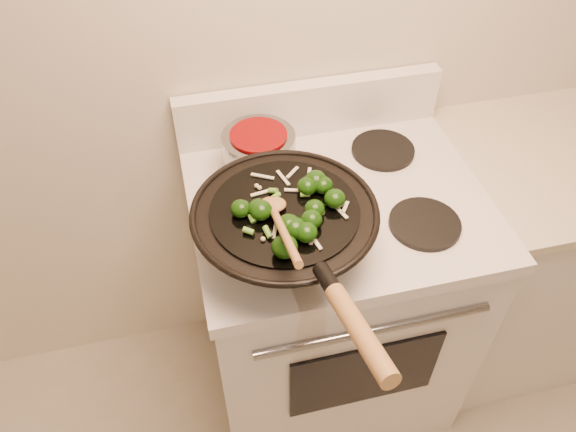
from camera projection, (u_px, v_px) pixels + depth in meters
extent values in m
plane|color=silver|center=(321.00, 2.00, 1.44)|extent=(3.50, 0.00, 3.50)
cube|color=white|center=(329.00, 304.00, 1.82)|extent=(0.76, 0.64, 0.88)
cube|color=white|center=(338.00, 202.00, 1.50)|extent=(0.78, 0.66, 0.04)
cube|color=white|center=(310.00, 108.00, 1.63)|extent=(0.78, 0.05, 0.16)
cylinder|color=gray|center=(374.00, 330.00, 1.36)|extent=(0.60, 0.02, 0.02)
cube|color=black|center=(365.00, 376.00, 1.53)|extent=(0.42, 0.01, 0.28)
cylinder|color=black|center=(285.00, 249.00, 1.34)|extent=(0.18, 0.18, 0.01)
cylinder|color=black|center=(425.00, 224.00, 1.40)|extent=(0.18, 0.18, 0.01)
cylinder|color=black|center=(260.00, 169.00, 1.55)|extent=(0.18, 0.18, 0.01)
cylinder|color=black|center=(383.00, 150.00, 1.61)|extent=(0.18, 0.18, 0.01)
cube|color=white|center=(539.00, 254.00, 1.97)|extent=(0.76, 0.60, 0.88)
torus|color=black|center=(285.00, 211.00, 1.25)|extent=(0.43, 0.43, 0.02)
cylinder|color=black|center=(285.00, 210.00, 1.25)|extent=(0.34, 0.34, 0.01)
cylinder|color=black|center=(327.00, 279.00, 1.06)|extent=(0.04, 0.07, 0.04)
cylinder|color=#9D6F3D|center=(360.00, 332.00, 0.95)|extent=(0.06, 0.23, 0.08)
ellipsoid|color=#103207|center=(315.00, 209.00, 1.23)|extent=(0.04, 0.04, 0.04)
cylinder|color=#4B792B|center=(320.00, 211.00, 1.24)|extent=(0.02, 0.02, 0.02)
ellipsoid|color=#103207|center=(261.00, 210.00, 1.22)|extent=(0.05, 0.05, 0.04)
ellipsoid|color=#103207|center=(312.00, 219.00, 1.20)|extent=(0.05, 0.05, 0.04)
ellipsoid|color=#103207|center=(289.00, 225.00, 1.19)|extent=(0.05, 0.05, 0.04)
cylinder|color=#4B792B|center=(296.00, 229.00, 1.20)|extent=(0.02, 0.02, 0.01)
ellipsoid|color=#103207|center=(241.00, 209.00, 1.23)|extent=(0.04, 0.04, 0.04)
ellipsoid|color=#103207|center=(316.00, 180.00, 1.29)|extent=(0.05, 0.05, 0.04)
ellipsoid|color=#103207|center=(335.00, 199.00, 1.24)|extent=(0.05, 0.05, 0.04)
cylinder|color=#4B792B|center=(341.00, 202.00, 1.26)|extent=(0.02, 0.02, 0.02)
ellipsoid|color=#103207|center=(306.00, 232.00, 1.17)|extent=(0.05, 0.05, 0.04)
ellipsoid|color=#103207|center=(307.00, 186.00, 1.27)|extent=(0.05, 0.05, 0.04)
ellipsoid|color=#103207|center=(323.00, 185.00, 1.28)|extent=(0.05, 0.05, 0.04)
cylinder|color=#4B792B|center=(329.00, 188.00, 1.29)|extent=(0.02, 0.02, 0.02)
ellipsoid|color=#103207|center=(295.00, 228.00, 1.18)|extent=(0.05, 0.05, 0.04)
ellipsoid|color=#103207|center=(258.00, 209.00, 1.22)|extent=(0.05, 0.05, 0.04)
ellipsoid|color=#103207|center=(285.00, 247.00, 1.14)|extent=(0.06, 0.06, 0.05)
cylinder|color=#4B792B|center=(293.00, 250.00, 1.16)|extent=(0.02, 0.02, 0.02)
cube|color=white|center=(260.00, 193.00, 1.28)|extent=(0.04, 0.01, 0.00)
cube|color=white|center=(290.00, 245.00, 1.17)|extent=(0.02, 0.05, 0.00)
cube|color=white|center=(312.00, 237.00, 1.19)|extent=(0.02, 0.04, 0.00)
cube|color=white|center=(295.00, 190.00, 1.29)|extent=(0.05, 0.02, 0.00)
cube|color=white|center=(283.00, 178.00, 1.32)|extent=(0.02, 0.06, 0.00)
cube|color=white|center=(341.00, 212.00, 1.24)|extent=(0.02, 0.04, 0.00)
cube|color=white|center=(263.00, 176.00, 1.32)|extent=(0.05, 0.03, 0.00)
cube|color=white|center=(316.00, 209.00, 1.25)|extent=(0.03, 0.04, 0.00)
cube|color=white|center=(292.00, 172.00, 1.33)|extent=(0.04, 0.04, 0.00)
cube|color=white|center=(309.00, 175.00, 1.33)|extent=(0.02, 0.05, 0.00)
cube|color=white|center=(315.00, 241.00, 1.18)|extent=(0.02, 0.05, 0.00)
cube|color=white|center=(275.00, 230.00, 1.20)|extent=(0.02, 0.05, 0.00)
cube|color=white|center=(345.00, 208.00, 1.25)|extent=(0.03, 0.04, 0.00)
cylinder|color=#5BA133|center=(305.00, 194.00, 1.27)|extent=(0.03, 0.03, 0.02)
cylinder|color=#5BA133|center=(248.00, 231.00, 1.19)|extent=(0.03, 0.02, 0.02)
cylinder|color=#5BA133|center=(268.00, 232.00, 1.19)|extent=(0.03, 0.02, 0.02)
cylinder|color=#5BA133|center=(307.00, 220.00, 1.21)|extent=(0.02, 0.02, 0.02)
cylinder|color=#5BA133|center=(273.00, 191.00, 1.28)|extent=(0.02, 0.03, 0.02)
cylinder|color=#5BA133|center=(254.00, 206.00, 1.24)|extent=(0.03, 0.02, 0.01)
cylinder|color=#5BA133|center=(276.00, 196.00, 1.27)|extent=(0.03, 0.02, 0.02)
cylinder|color=#5BA133|center=(252.00, 219.00, 1.22)|extent=(0.03, 0.03, 0.02)
sphere|color=beige|center=(257.00, 186.00, 1.30)|extent=(0.01, 0.01, 0.01)
sphere|color=beige|center=(263.00, 239.00, 1.18)|extent=(0.01, 0.01, 0.01)
sphere|color=beige|center=(259.00, 188.00, 1.29)|extent=(0.01, 0.01, 0.01)
sphere|color=beige|center=(291.00, 231.00, 1.20)|extent=(0.01, 0.01, 0.01)
ellipsoid|color=#9D6F3D|center=(271.00, 205.00, 1.24)|extent=(0.07, 0.05, 0.02)
cylinder|color=#9D6F3D|center=(284.00, 234.00, 1.11)|extent=(0.02, 0.26, 0.13)
cylinder|color=gray|center=(259.00, 152.00, 1.50)|extent=(0.20, 0.20, 0.11)
cylinder|color=#6D0507|center=(258.00, 135.00, 1.46)|extent=(0.15, 0.15, 0.01)
cylinder|color=black|center=(277.00, 175.00, 1.37)|extent=(0.03, 0.12, 0.02)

